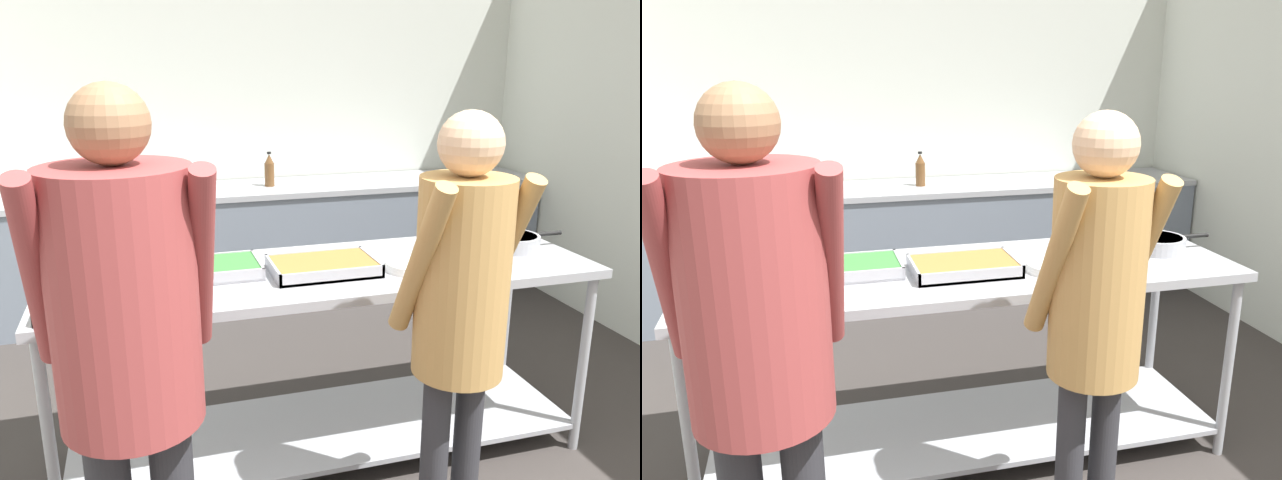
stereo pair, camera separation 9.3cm
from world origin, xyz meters
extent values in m
cube|color=silver|center=(0.00, 3.88, 1.32)|extent=(4.46, 0.06, 2.65)
cube|color=slate|center=(0.00, 3.51, 0.43)|extent=(4.30, 0.62, 0.85)
cube|color=#9EA0A8|center=(0.00, 3.51, 0.87)|extent=(4.30, 0.65, 0.04)
cube|color=black|center=(-0.76, 3.51, 0.88)|extent=(0.53, 0.41, 0.02)
cube|color=#9EA0A8|center=(-0.11, 1.53, 0.88)|extent=(2.36, 0.73, 0.04)
cube|color=#9EA0A8|center=(-0.11, 1.53, 0.12)|extent=(2.28, 0.65, 0.02)
cylinder|color=#9EA0A8|center=(-1.24, 1.21, 0.43)|extent=(0.04, 0.04, 0.86)
cylinder|color=#9EA0A8|center=(1.02, 1.21, 0.43)|extent=(0.04, 0.04, 0.86)
cylinder|color=#9EA0A8|center=(-1.24, 1.84, 0.43)|extent=(0.04, 0.04, 0.86)
cylinder|color=#9EA0A8|center=(1.02, 1.84, 0.43)|extent=(0.04, 0.04, 0.86)
cube|color=#9EA0A8|center=(-1.04, 1.34, 0.91)|extent=(0.41, 0.30, 0.01)
cube|color=#B23D2D|center=(-1.04, 1.34, 0.93)|extent=(0.38, 0.28, 0.04)
cube|color=#9EA0A8|center=(-1.04, 1.20, 0.93)|extent=(0.41, 0.01, 0.05)
cube|color=#9EA0A8|center=(-1.04, 1.49, 0.93)|extent=(0.41, 0.01, 0.05)
cube|color=#9EA0A8|center=(-1.24, 1.34, 0.93)|extent=(0.01, 0.30, 0.05)
cube|color=#9EA0A8|center=(-0.84, 1.34, 0.93)|extent=(0.01, 0.30, 0.05)
cube|color=#9EA0A8|center=(-0.60, 1.57, 0.91)|extent=(0.41, 0.28, 0.01)
cube|color=#387A38|center=(-0.60, 1.57, 0.93)|extent=(0.38, 0.25, 0.04)
cube|color=#9EA0A8|center=(-0.60, 1.44, 0.93)|extent=(0.41, 0.01, 0.05)
cube|color=#9EA0A8|center=(-0.60, 1.71, 0.93)|extent=(0.41, 0.01, 0.05)
cube|color=#9EA0A8|center=(-0.80, 1.57, 0.93)|extent=(0.01, 0.28, 0.05)
cube|color=#9EA0A8|center=(-0.40, 1.57, 0.93)|extent=(0.01, 0.28, 0.05)
cube|color=#9EA0A8|center=(-0.14, 1.48, 0.91)|extent=(0.45, 0.29, 0.01)
cube|color=#9E6B33|center=(-0.14, 1.48, 0.93)|extent=(0.42, 0.27, 0.04)
cube|color=#9EA0A8|center=(-0.14, 1.34, 0.93)|extent=(0.45, 0.01, 0.05)
cube|color=#9EA0A8|center=(-0.14, 1.62, 0.93)|extent=(0.45, 0.01, 0.05)
cube|color=#9EA0A8|center=(-0.36, 1.48, 0.93)|extent=(0.01, 0.29, 0.05)
cube|color=#9EA0A8|center=(0.08, 1.48, 0.93)|extent=(0.01, 0.29, 0.05)
cylinder|color=white|center=(0.24, 1.41, 0.91)|extent=(0.25, 0.25, 0.01)
cylinder|color=white|center=(0.24, 1.41, 0.92)|extent=(0.25, 0.25, 0.01)
cylinder|color=white|center=(0.24, 1.41, 0.93)|extent=(0.24, 0.24, 0.01)
cylinder|color=#B2B2B7|center=(0.50, 1.67, 0.93)|extent=(0.19, 0.19, 0.05)
sphere|color=#2D702D|center=(0.52, 1.67, 0.97)|extent=(0.05, 0.05, 0.05)
sphere|color=#2D702D|center=(0.50, 1.71, 0.97)|extent=(0.05, 0.05, 0.05)
sphere|color=#2D702D|center=(0.48, 1.66, 0.97)|extent=(0.05, 0.05, 0.05)
sphere|color=#2D702D|center=(0.50, 1.63, 0.97)|extent=(0.05, 0.05, 0.05)
cylinder|color=#9EA0A8|center=(0.82, 1.56, 0.94)|extent=(0.26, 0.26, 0.07)
cylinder|color=#B7472D|center=(0.82, 1.56, 0.97)|extent=(0.23, 0.23, 0.01)
cylinder|color=black|center=(1.02, 1.56, 0.96)|extent=(0.14, 0.02, 0.02)
cylinder|color=#2D2D33|center=(0.07, 0.81, 0.37)|extent=(0.10, 0.10, 0.74)
cylinder|color=#2D2D33|center=(0.21, 0.82, 0.37)|extent=(0.10, 0.10, 0.74)
cylinder|color=tan|center=(-0.02, 0.79, 1.15)|extent=(0.11, 0.31, 0.55)
cylinder|color=tan|center=(0.31, 0.84, 1.15)|extent=(0.11, 0.31, 0.55)
cylinder|color=tan|center=(0.14, 0.81, 1.07)|extent=(0.31, 0.31, 0.68)
sphere|color=tan|center=(0.14, 0.81, 1.52)|extent=(0.21, 0.21, 0.21)
cylinder|color=#993D3D|center=(-1.13, 0.73, 1.23)|extent=(0.08, 0.33, 0.59)
cylinder|color=#993D3D|center=(-0.71, 0.74, 1.23)|extent=(0.08, 0.33, 0.59)
cylinder|color=#993D3D|center=(-0.92, 0.73, 1.15)|extent=(0.40, 0.40, 0.72)
sphere|color=#8C6647|center=(-0.92, 0.73, 1.61)|extent=(0.21, 0.21, 0.21)
cylinder|color=brown|center=(0.05, 3.50, 0.98)|extent=(0.07, 0.07, 0.17)
cone|color=brown|center=(0.05, 3.50, 1.09)|extent=(0.06, 0.06, 0.07)
cylinder|color=black|center=(0.05, 3.50, 1.13)|extent=(0.03, 0.03, 0.02)
camera|label=1|loc=(-0.86, -0.93, 1.76)|focal=35.00mm
camera|label=2|loc=(-0.77, -0.95, 1.76)|focal=35.00mm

